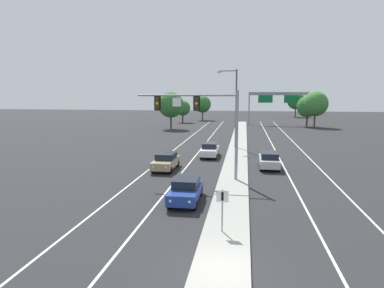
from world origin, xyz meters
TOP-DOWN VIEW (x-y plane):
  - ground_plane at (0.00, 0.00)m, footprint 260.00×260.00m
  - median_island at (0.00, 18.00)m, footprint 2.40×110.00m
  - lane_stripe_oncoming_center at (-4.70, 25.00)m, footprint 0.14×100.00m
  - lane_stripe_receding_center at (4.70, 25.00)m, footprint 0.14×100.00m
  - edge_stripe_left at (-8.00, 25.00)m, footprint 0.14×100.00m
  - edge_stripe_right at (8.00, 25.00)m, footprint 0.14×100.00m
  - overhead_signal_mast at (-2.47, 14.52)m, footprint 8.25×0.44m
  - median_sign_post at (-0.20, 3.74)m, footprint 0.60×0.10m
  - street_lamp_median at (-0.56, 31.32)m, footprint 2.58×0.28m
  - car_oncoming_blue at (-2.91, 8.66)m, footprint 1.85×4.48m
  - car_oncoming_tan at (-6.40, 17.72)m, footprint 1.93×4.51m
  - car_oncoming_white at (-3.03, 24.92)m, footprint 1.84×4.48m
  - car_receding_silver at (3.21, 19.88)m, footprint 1.86×4.48m
  - highway_sign_gantry at (8.20, 66.65)m, footprint 13.28×0.42m
  - tree_far_right_c at (15.47, 62.31)m, footprint 5.24×5.24m
  - tree_far_left_a at (-14.43, 69.86)m, footprint 3.79×3.79m
  - tree_far_left_b at (-10.49, 78.05)m, footprint 4.52×4.52m
  - tree_far_right_a at (16.06, 94.66)m, footprint 5.23×5.23m
  - tree_far_left_c at (-13.94, 54.11)m, footprint 5.16×5.16m
  - tree_far_right_b at (14.10, 63.47)m, footprint 4.57×4.57m

SIDE VIEW (x-z plane):
  - ground_plane at x=0.00m, z-range 0.00..0.00m
  - lane_stripe_oncoming_center at x=-4.70m, z-range 0.00..0.01m
  - lane_stripe_receding_center at x=4.70m, z-range 0.00..0.01m
  - edge_stripe_left at x=-8.00m, z-range 0.00..0.01m
  - edge_stripe_right at x=8.00m, z-range 0.00..0.01m
  - median_island at x=0.00m, z-range 0.00..0.15m
  - car_oncoming_blue at x=-2.91m, z-range 0.03..1.61m
  - car_oncoming_tan at x=-6.40m, z-range 0.03..1.61m
  - car_oncoming_white at x=-3.03m, z-range 0.03..1.61m
  - car_receding_silver at x=3.21m, z-range 0.03..1.61m
  - median_sign_post at x=-0.20m, z-range 0.49..2.69m
  - tree_far_left_a at x=-14.43m, z-range 0.84..6.32m
  - tree_far_left_b at x=-10.49m, z-range 1.00..7.53m
  - tree_far_right_b at x=14.10m, z-range 1.01..7.62m
  - tree_far_left_c at x=-13.94m, z-range 1.14..8.60m
  - tree_far_right_a at x=16.06m, z-range 1.16..8.73m
  - tree_far_right_c at x=15.47m, z-range 1.16..8.75m
  - overhead_signal_mast at x=-2.47m, z-range 1.77..8.97m
  - street_lamp_median at x=-0.56m, z-range 0.79..10.79m
  - highway_sign_gantry at x=8.20m, z-range 2.41..9.91m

